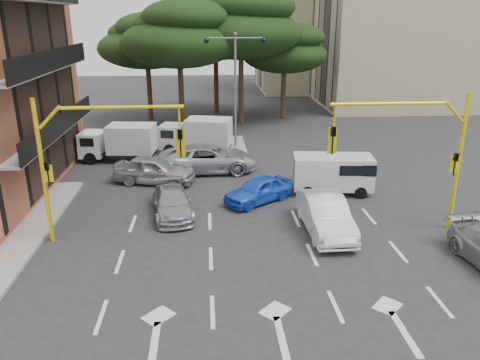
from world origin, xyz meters
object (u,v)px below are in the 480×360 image
(car_silver_wagon, at_px, (172,202))
(box_truck_b, at_px, (196,136))
(signal_mast_right, at_px, (420,144))
(signal_mast_left, at_px, (86,151))
(box_truck_a, at_px, (119,143))
(car_silver_cross_a, at_px, (208,158))
(car_blue_compact, at_px, (259,190))
(car_white_hatch, at_px, (325,215))
(street_lamp_center, at_px, (235,71))
(van_white, at_px, (332,174))
(car_silver_cross_b, at_px, (155,170))

(car_silver_wagon, height_order, box_truck_b, box_truck_b)
(car_silver_wagon, bearing_deg, signal_mast_right, -21.75)
(signal_mast_left, distance_m, box_truck_a, 11.86)
(car_silver_cross_a, distance_m, box_truck_b, 4.21)
(box_truck_b, bearing_deg, car_blue_compact, -148.36)
(car_blue_compact, bearing_deg, car_white_hatch, -1.08)
(signal_mast_right, bearing_deg, street_lamp_center, 115.91)
(signal_mast_left, distance_m, van_white, 12.66)
(car_white_hatch, relative_size, box_truck_a, 0.99)
(car_white_hatch, bearing_deg, car_silver_cross_b, 138.05)
(car_white_hatch, xyz_separation_m, car_silver_cross_b, (-8.00, 6.93, -0.01))
(car_silver_cross_b, bearing_deg, box_truck_a, 44.57)
(car_silver_wagon, bearing_deg, car_silver_cross_b, 96.50)
(signal_mast_left, bearing_deg, car_white_hatch, 0.48)
(car_white_hatch, distance_m, van_white, 4.98)
(street_lamp_center, height_order, car_silver_cross_a, street_lamp_center)
(street_lamp_center, distance_m, car_blue_compact, 11.35)
(car_silver_wagon, distance_m, car_silver_cross_a, 6.69)
(van_white, distance_m, box_truck_a, 13.98)
(box_truck_a, bearing_deg, car_silver_cross_b, -142.38)
(signal_mast_left, height_order, car_white_hatch, signal_mast_left)
(signal_mast_left, distance_m, car_silver_cross_a, 10.55)
(car_silver_wagon, height_order, box_truck_a, box_truck_a)
(car_silver_cross_a, bearing_deg, signal_mast_right, -137.42)
(car_blue_compact, xyz_separation_m, box_truck_b, (-3.25, 9.26, 0.56))
(car_silver_wagon, bearing_deg, signal_mast_left, -150.49)
(car_white_hatch, bearing_deg, car_silver_cross_a, 118.57)
(street_lamp_center, bearing_deg, box_truck_b, -159.72)
(car_white_hatch, height_order, box_truck_a, box_truck_a)
(signal_mast_right, xyz_separation_m, car_white_hatch, (-3.80, 0.08, -3.09))
(van_white, relative_size, box_truck_b, 0.84)
(signal_mast_left, bearing_deg, car_silver_wagon, 38.33)
(car_white_hatch, height_order, car_blue_compact, car_white_hatch)
(signal_mast_right, xyz_separation_m, car_silver_cross_a, (-8.80, 8.87, -3.07))
(street_lamp_center, height_order, car_silver_cross_b, street_lamp_center)
(signal_mast_right, xyz_separation_m, car_blue_compact, (-6.30, 3.73, -3.24))
(signal_mast_right, distance_m, car_silver_cross_b, 14.08)
(car_silver_wagon, bearing_deg, car_blue_compact, 8.37)
(signal_mast_right, distance_m, car_silver_wagon, 11.30)
(box_truck_a, bearing_deg, signal_mast_right, -121.85)
(car_blue_compact, bearing_deg, signal_mast_right, 23.88)
(car_blue_compact, relative_size, box_truck_a, 0.78)
(signal_mast_left, bearing_deg, box_truck_a, 94.51)
(signal_mast_right, height_order, box_truck_b, signal_mast_right)
(signal_mast_left, distance_m, car_silver_cross_b, 7.88)
(box_truck_b, bearing_deg, car_silver_wagon, -173.07)
(signal_mast_left, height_order, car_silver_wagon, signal_mast_left)
(car_silver_cross_a, xyz_separation_m, box_truck_a, (-5.71, 2.64, 0.38))
(car_white_hatch, height_order, car_silver_wagon, car_white_hatch)
(street_lamp_center, height_order, box_truck_b, street_lamp_center)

